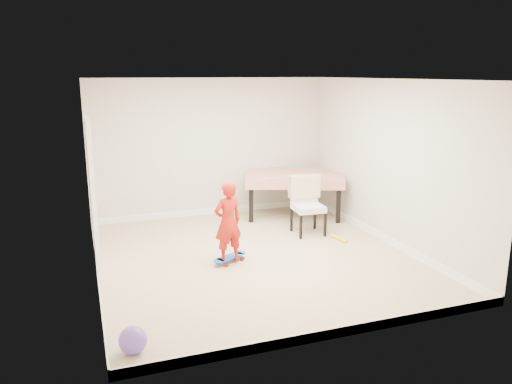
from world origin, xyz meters
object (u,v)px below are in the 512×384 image
object	(u,v)px
skateboard	(230,259)
child	(228,225)
dining_table	(294,194)
balloon	(133,340)
dining_chair	(308,206)

from	to	relation	value
skateboard	child	world-z (taller)	child
dining_table	skateboard	world-z (taller)	dining_table
child	balloon	bearing A→B (deg)	39.04
dining_chair	child	distance (m)	1.89
skateboard	dining_table	bearing A→B (deg)	17.51
dining_table	balloon	bearing A→B (deg)	-109.51
dining_table	balloon	distance (m)	5.25
dining_chair	dining_table	bearing A→B (deg)	81.71
balloon	skateboard	bearing A→B (deg)	51.73
dining_chair	child	xyz separation A→B (m)	(-1.67, -0.87, 0.10)
dining_chair	balloon	size ratio (longest dim) A/B	3.52
dining_chair	skateboard	size ratio (longest dim) A/B	1.64
child	balloon	distance (m)	2.54
skateboard	balloon	bearing A→B (deg)	-156.88
balloon	dining_chair	bearing A→B (deg)	41.26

